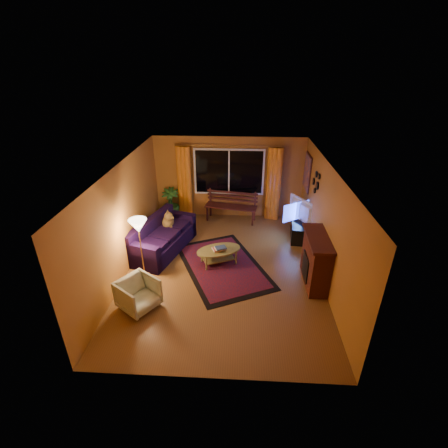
# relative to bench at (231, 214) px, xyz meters

# --- Properties ---
(floor) EXTENTS (4.50, 6.00, 0.02)m
(floor) POSITION_rel_bench_xyz_m (-0.08, -2.61, -0.25)
(floor) COLOR brown
(floor) RESTS_ON ground
(ceiling) EXTENTS (4.50, 6.00, 0.02)m
(ceiling) POSITION_rel_bench_xyz_m (-0.08, -2.61, 2.27)
(ceiling) COLOR white
(ceiling) RESTS_ON ground
(wall_back) EXTENTS (4.50, 0.02, 2.50)m
(wall_back) POSITION_rel_bench_xyz_m (-0.08, 0.40, 1.01)
(wall_back) COLOR #B3722D
(wall_back) RESTS_ON ground
(wall_left) EXTENTS (0.02, 6.00, 2.50)m
(wall_left) POSITION_rel_bench_xyz_m (-2.34, -2.61, 1.01)
(wall_left) COLOR #B3722D
(wall_left) RESTS_ON ground
(wall_right) EXTENTS (0.02, 6.00, 2.50)m
(wall_right) POSITION_rel_bench_xyz_m (2.18, -2.61, 1.01)
(wall_right) COLOR #B3722D
(wall_right) RESTS_ON ground
(window) EXTENTS (2.00, 0.02, 1.30)m
(window) POSITION_rel_bench_xyz_m (-0.08, 0.33, 1.21)
(window) COLOR black
(window) RESTS_ON wall_back
(curtain_rod) EXTENTS (3.20, 0.03, 0.03)m
(curtain_rod) POSITION_rel_bench_xyz_m (-0.08, 0.29, 2.01)
(curtain_rod) COLOR #BF8C3F
(curtain_rod) RESTS_ON wall_back
(curtain_left) EXTENTS (0.36, 0.36, 2.24)m
(curtain_left) POSITION_rel_bench_xyz_m (-1.43, 0.27, 0.88)
(curtain_left) COLOR orange
(curtain_left) RESTS_ON ground
(curtain_right) EXTENTS (0.36, 0.36, 2.24)m
(curtain_right) POSITION_rel_bench_xyz_m (1.27, 0.27, 0.88)
(curtain_right) COLOR orange
(curtain_right) RESTS_ON ground
(bench) EXTENTS (1.62, 0.74, 0.47)m
(bench) POSITION_rel_bench_xyz_m (0.00, 0.00, 0.00)
(bench) COLOR #381512
(bench) RESTS_ON ground
(potted_plant) EXTENTS (0.62, 0.62, 0.96)m
(potted_plant) POSITION_rel_bench_xyz_m (-1.89, 0.14, 0.24)
(potted_plant) COLOR #235B1E
(potted_plant) RESTS_ON ground
(sofa) EXTENTS (1.48, 2.26, 0.85)m
(sofa) POSITION_rel_bench_xyz_m (-1.69, -1.85, 0.19)
(sofa) COLOR black
(sofa) RESTS_ON ground
(dog) EXTENTS (0.37, 0.46, 0.44)m
(dog) POSITION_rel_bench_xyz_m (-1.64, -1.38, 0.40)
(dog) COLOR olive
(dog) RESTS_ON sofa
(armchair) EXTENTS (0.93, 0.94, 0.71)m
(armchair) POSITION_rel_bench_xyz_m (-1.69, -4.05, 0.12)
(armchair) COLOR beige
(armchair) RESTS_ON ground
(floor_lamp) EXTENTS (0.31, 0.31, 1.42)m
(floor_lamp) POSITION_rel_bench_xyz_m (-1.90, -2.95, 0.47)
(floor_lamp) COLOR #BF8C3F
(floor_lamp) RESTS_ON ground
(rug) EXTENTS (2.67, 3.15, 0.02)m
(rug) POSITION_rel_bench_xyz_m (-0.11, -2.50, -0.23)
(rug) COLOR maroon
(rug) RESTS_ON ground
(coffee_table) EXTENTS (1.43, 1.43, 0.40)m
(coffee_table) POSITION_rel_bench_xyz_m (-0.21, -2.38, -0.04)
(coffee_table) COLOR olive
(coffee_table) RESTS_ON ground
(tv_console) EXTENTS (0.50, 1.16, 0.47)m
(tv_console) POSITION_rel_bench_xyz_m (1.92, -0.91, -0.00)
(tv_console) COLOR black
(tv_console) RESTS_ON ground
(television) EXTENTS (0.70, 1.02, 0.64)m
(television) POSITION_rel_bench_xyz_m (1.92, -0.91, 0.55)
(television) COLOR black
(television) RESTS_ON tv_console
(fireplace) EXTENTS (0.40, 1.20, 1.10)m
(fireplace) POSITION_rel_bench_xyz_m (1.97, -3.01, 0.31)
(fireplace) COLOR maroon
(fireplace) RESTS_ON ground
(mirror_cluster) EXTENTS (0.06, 0.60, 0.56)m
(mirror_cluster) POSITION_rel_bench_xyz_m (2.13, -1.31, 1.56)
(mirror_cluster) COLOR black
(mirror_cluster) RESTS_ON wall_right
(painting) EXTENTS (0.04, 0.76, 0.96)m
(painting) POSITION_rel_bench_xyz_m (2.14, -0.16, 1.41)
(painting) COLOR orange
(painting) RESTS_ON wall_right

